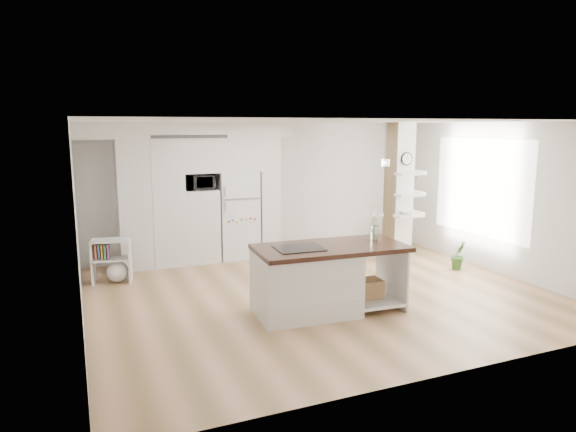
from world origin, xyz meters
The scene contains 14 objects.
floor centered at (0.00, 0.00, 0.00)m, with size 7.00×6.00×0.01m, color tan.
room centered at (0.00, 0.00, 1.86)m, with size 7.04×6.04×2.72m.
cabinet_wall centered at (-1.45, 2.67, 1.51)m, with size 4.00×0.71×2.70m.
refrigerator centered at (-0.53, 2.68, 0.88)m, with size 0.78×0.69×1.75m.
column centered at (2.38, 1.13, 1.35)m, with size 0.69×0.90×2.70m.
window centered at (3.48, 0.30, 1.50)m, with size 2.40×2.40×0.00m, color white.
pendant_light centered at (1.70, 0.15, 2.12)m, with size 0.12×0.12×0.10m, color white.
kitchen_island centered at (-0.46, -0.78, 0.50)m, with size 2.20×1.14×1.53m.
bookshelf centered at (-2.97, 1.85, 0.33)m, with size 0.69×0.47×0.75m.
floor_plant_a centered at (3.00, 0.25, 0.27)m, with size 0.30×0.24×0.54m, color #3D742E.
floor_plant_b centered at (3.00, 2.30, 0.27)m, with size 0.30×0.30×0.53m, color #3D742E.
microwave centered at (-1.27, 2.62, 1.57)m, with size 0.54×0.37×0.30m, color #2D2D2D.
shelf_plant centered at (2.63, 1.30, 1.52)m, with size 0.27×0.23×0.30m, color #3D742E.
decor_bowl centered at (2.30, 0.90, 1.00)m, with size 0.22×0.22×0.05m, color white.
Camera 1 is at (-3.48, -7.07, 2.63)m, focal length 32.00 mm.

